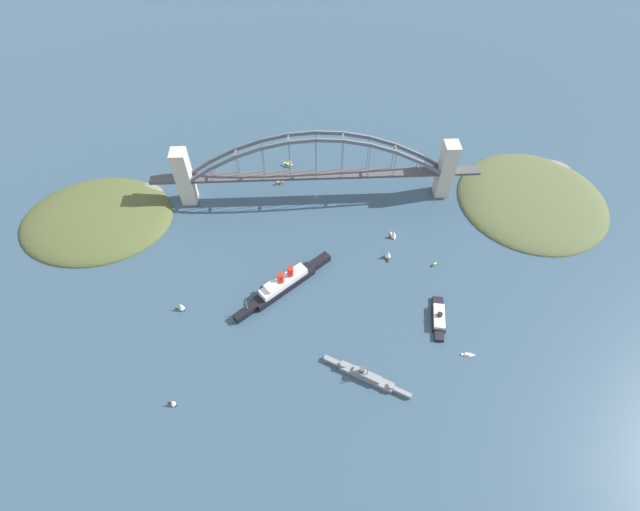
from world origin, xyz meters
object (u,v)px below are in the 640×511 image
Objects in this scene: harbor_arch_bridge at (316,172)px; small_boat_1 at (394,234)px; small_boat_2 at (388,254)px; small_boat_3 at (468,355)px; seaplane_taxiing_near_bridge at (289,164)px; seaplane_second_in_formation at (281,181)px; small_boat_0 at (172,403)px; harbor_ferry_steamer at (439,317)px; small_boat_4 at (181,306)px; ocean_liner at (284,284)px; naval_cruiser at (366,376)px; small_boat_5 at (435,264)px.

small_boat_1 is (-65.29, 54.44, -26.18)m from harbor_arch_bridge.
small_boat_3 is (-45.56, 92.61, -3.48)m from small_boat_2.
small_boat_1 is at bearing 132.67° from seaplane_taxiing_near_bridge.
seaplane_second_in_formation is 1.28× the size of small_boat_0.
small_boat_4 is (196.98, -17.58, 1.38)m from harbor_ferry_steamer.
small_boat_1 is at bearing -152.23° from ocean_liner.
small_boat_2 is 172.34m from small_boat_4.
small_boat_2 reaches higher than seaplane_second_in_formation.
naval_cruiser is 212.40m from seaplane_second_in_formation.
seaplane_second_in_formation is 1.08× the size of small_boat_4.
small_boat_1 is 121.01m from small_boat_3.
small_boat_5 is at bearing 137.88° from harbor_arch_bridge.
small_boat_2 is at bearing 126.74° from harbor_arch_bridge.
small_boat_2 reaches higher than seaplane_taxiing_near_bridge.
small_boat_1 is (-99.05, 74.55, 1.87)m from seaplane_second_in_formation.
ocean_liner is 8.94× the size of small_boat_1.
seaplane_taxiing_near_bridge is 1.13× the size of small_boat_1.
naval_cruiser is at bearing 73.64° from small_boat_1.
small_boat_2 is at bearing -63.82° from harbor_ferry_steamer.
naval_cruiser is at bearing 36.48° from harbor_ferry_steamer.
small_boat_1 is 1.01× the size of small_boat_4.
small_boat_4 is at bearing 63.41° from seaplane_taxiing_near_bridge.
seaplane_taxiing_near_bridge is 253.92m from small_boat_0.
harbor_arch_bridge is 48.28m from seaplane_second_in_formation.
naval_cruiser is at bearing 10.41° from small_boat_3.
ocean_liner is at bearing -128.84° from small_boat_0.
harbor_arch_bridge is at bearing -81.48° from naval_cruiser.
naval_cruiser is 8.13× the size of small_boat_0.
small_boat_5 reaches higher than small_boat_3.
harbor_arch_bridge is at bearing 149.23° from seaplane_second_in_formation.
ocean_liner is 81.31m from small_boat_4.
ocean_liner reaches higher than naval_cruiser.
small_boat_3 is at bearing 121.07° from seaplane_taxiing_near_bridge.
harbor_ferry_steamer is at bearing 163.73° from ocean_liner.
small_boat_4 is (5.12, -75.78, 0.67)m from small_boat_0.
small_boat_4 is 1.27× the size of small_boat_5.
small_boat_5 is (-30.58, 32.25, -3.02)m from small_boat_1.
harbor_arch_bridge is at bearing -105.85° from ocean_liner.
seaplane_second_in_formation reaches higher than small_boat_5.
naval_cruiser is at bearing 106.75° from seaplane_second_in_formation.
small_boat_5 is at bearing -151.14° from small_boat_0.
naval_cruiser is at bearing 103.24° from seaplane_taxiing_near_bridge.
small_boat_3 is (-136.66, 189.52, -1.40)m from seaplane_second_in_formation.
seaplane_second_in_formation reaches higher than small_boat_3.
small_boat_0 is (74.45, 92.46, -2.16)m from ocean_liner.
seaplane_taxiing_near_bridge is at bearing -116.59° from small_boat_4.
small_boat_0 is at bearing 36.65° from small_boat_2.
small_boat_4 is at bearing -24.46° from naval_cruiser.
seaplane_taxiing_near_bridge is at bearing -47.13° from small_boat_5.
seaplane_taxiing_near_bridge reaches higher than small_boat_5.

